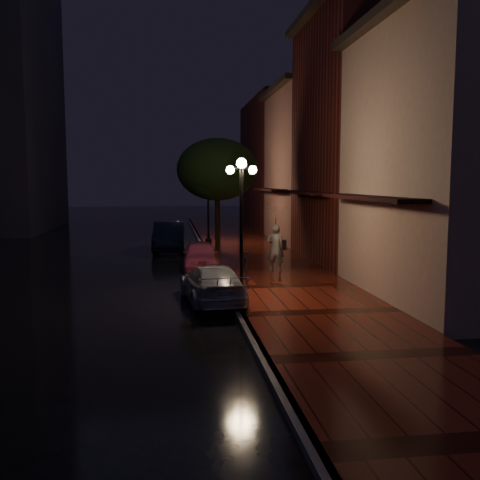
{
  "coord_description": "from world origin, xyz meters",
  "views": [
    {
      "loc": [
        -1.92,
        -21.56,
        3.75
      ],
      "look_at": [
        0.91,
        -0.45,
        1.4
      ],
      "focal_mm": 40.0,
      "sensor_mm": 36.0,
      "label": 1
    }
  ],
  "objects_px": {
    "pink_car": "(200,255)",
    "woman_with_umbrella": "(276,228)",
    "streetlamp_near": "(241,218)",
    "street_tree": "(217,172)",
    "streetlamp_far": "(208,201)",
    "silver_car": "(212,284)",
    "navy_car": "(169,236)",
    "parking_meter": "(247,267)"
  },
  "relations": [
    {
      "from": "navy_car",
      "to": "silver_car",
      "type": "bearing_deg",
      "value": -82.38
    },
    {
      "from": "pink_car",
      "to": "woman_with_umbrella",
      "type": "bearing_deg",
      "value": -30.84
    },
    {
      "from": "streetlamp_far",
      "to": "pink_car",
      "type": "relative_size",
      "value": 1.21
    },
    {
      "from": "street_tree",
      "to": "woman_with_umbrella",
      "type": "relative_size",
      "value": 2.19
    },
    {
      "from": "streetlamp_far",
      "to": "street_tree",
      "type": "distance_m",
      "value": 3.44
    },
    {
      "from": "parking_meter",
      "to": "streetlamp_far",
      "type": "bearing_deg",
      "value": 82.19
    },
    {
      "from": "streetlamp_near",
      "to": "navy_car",
      "type": "xyz_separation_m",
      "value": [
        -2.25,
        12.53,
        -1.82
      ]
    },
    {
      "from": "streetlamp_far",
      "to": "street_tree",
      "type": "bearing_deg",
      "value": -85.09
    },
    {
      "from": "streetlamp_far",
      "to": "navy_car",
      "type": "xyz_separation_m",
      "value": [
        -2.25,
        -1.47,
        -1.82
      ]
    },
    {
      "from": "streetlamp_near",
      "to": "parking_meter",
      "type": "height_order",
      "value": "streetlamp_near"
    },
    {
      "from": "streetlamp_near",
      "to": "navy_car",
      "type": "distance_m",
      "value": 12.86
    },
    {
      "from": "pink_car",
      "to": "parking_meter",
      "type": "xyz_separation_m",
      "value": [
        1.23,
        -5.32,
        0.31
      ]
    },
    {
      "from": "pink_car",
      "to": "parking_meter",
      "type": "bearing_deg",
      "value": -75.18
    },
    {
      "from": "streetlamp_far",
      "to": "navy_car",
      "type": "relative_size",
      "value": 0.91
    },
    {
      "from": "streetlamp_near",
      "to": "silver_car",
      "type": "xyz_separation_m",
      "value": [
        -0.95,
        -0.29,
        -2.02
      ]
    },
    {
      "from": "street_tree",
      "to": "silver_car",
      "type": "distance_m",
      "value": 11.92
    },
    {
      "from": "pink_car",
      "to": "silver_car",
      "type": "distance_m",
      "value": 6.37
    },
    {
      "from": "streetlamp_far",
      "to": "woman_with_umbrella",
      "type": "distance_m",
      "value": 10.0
    },
    {
      "from": "street_tree",
      "to": "parking_meter",
      "type": "bearing_deg",
      "value": -89.91
    },
    {
      "from": "pink_car",
      "to": "silver_car",
      "type": "bearing_deg",
      "value": -88.14
    },
    {
      "from": "street_tree",
      "to": "silver_car",
      "type": "relative_size",
      "value": 1.44
    },
    {
      "from": "woman_with_umbrella",
      "to": "parking_meter",
      "type": "xyz_separation_m",
      "value": [
        -1.69,
        -3.45,
        -0.98
      ]
    },
    {
      "from": "street_tree",
      "to": "pink_car",
      "type": "relative_size",
      "value": 1.62
    },
    {
      "from": "woman_with_umbrella",
      "to": "parking_meter",
      "type": "relative_size",
      "value": 2.09
    },
    {
      "from": "streetlamp_near",
      "to": "pink_car",
      "type": "xyz_separation_m",
      "value": [
        -0.95,
        6.09,
        -1.99
      ]
    },
    {
      "from": "woman_with_umbrella",
      "to": "parking_meter",
      "type": "height_order",
      "value": "woman_with_umbrella"
    },
    {
      "from": "woman_with_umbrella",
      "to": "pink_car",
      "type": "bearing_deg",
      "value": -14.01
    },
    {
      "from": "street_tree",
      "to": "navy_car",
      "type": "height_order",
      "value": "street_tree"
    },
    {
      "from": "navy_car",
      "to": "pink_car",
      "type": "bearing_deg",
      "value": -76.78
    },
    {
      "from": "navy_car",
      "to": "woman_with_umbrella",
      "type": "height_order",
      "value": "woman_with_umbrella"
    },
    {
      "from": "streetlamp_far",
      "to": "navy_car",
      "type": "height_order",
      "value": "streetlamp_far"
    },
    {
      "from": "silver_car",
      "to": "parking_meter",
      "type": "height_order",
      "value": "parking_meter"
    },
    {
      "from": "navy_car",
      "to": "streetlamp_far",
      "type": "bearing_deg",
      "value": 34.96
    },
    {
      "from": "streetlamp_near",
      "to": "navy_car",
      "type": "height_order",
      "value": "streetlamp_near"
    },
    {
      "from": "pink_car",
      "to": "woman_with_umbrella",
      "type": "height_order",
      "value": "woman_with_umbrella"
    },
    {
      "from": "pink_car",
      "to": "woman_with_umbrella",
      "type": "xyz_separation_m",
      "value": [
        2.91,
        -1.87,
        1.29
      ]
    },
    {
      "from": "streetlamp_near",
      "to": "street_tree",
      "type": "xyz_separation_m",
      "value": [
        0.26,
        10.99,
        1.64
      ]
    },
    {
      "from": "street_tree",
      "to": "parking_meter",
      "type": "height_order",
      "value": "street_tree"
    },
    {
      "from": "parking_meter",
      "to": "streetlamp_near",
      "type": "bearing_deg",
      "value": -118.79
    },
    {
      "from": "streetlamp_far",
      "to": "pink_car",
      "type": "xyz_separation_m",
      "value": [
        -0.95,
        -7.91,
        -1.99
      ]
    },
    {
      "from": "streetlamp_far",
      "to": "silver_car",
      "type": "xyz_separation_m",
      "value": [
        -0.95,
        -14.29,
        -2.02
      ]
    },
    {
      "from": "streetlamp_far",
      "to": "street_tree",
      "type": "relative_size",
      "value": 0.74
    }
  ]
}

